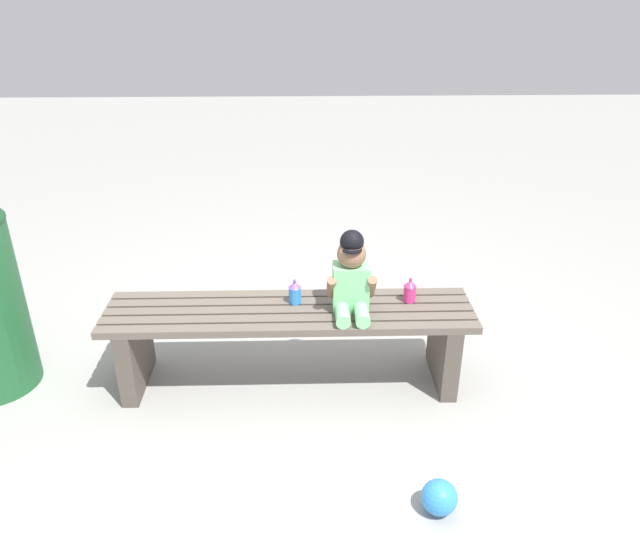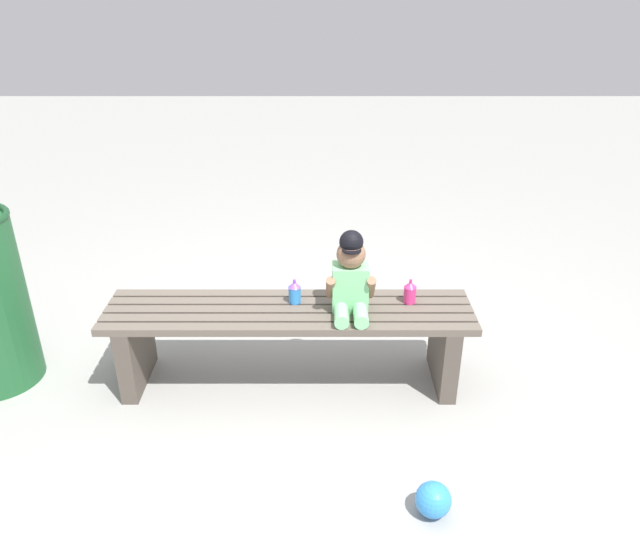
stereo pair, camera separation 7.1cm
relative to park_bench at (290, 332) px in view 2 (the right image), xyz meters
name	(u,v)px [view 2 (the right image)]	position (x,y,z in m)	size (l,w,h in m)	color
ground_plane	(291,380)	(0.00, 0.00, -0.29)	(16.00, 16.00, 0.00)	#999993
park_bench	(290,332)	(0.00, 0.00, 0.00)	(1.78, 0.40, 0.42)	#60564C
child_figure	(352,277)	(0.29, -0.02, 0.31)	(0.23, 0.27, 0.40)	#7FCC8C
sippy_cup_left	(296,292)	(0.03, 0.06, 0.19)	(0.06, 0.06, 0.12)	#338CE5
sippy_cup_right	(411,292)	(0.59, 0.06, 0.19)	(0.06, 0.06, 0.12)	#E5337F
toy_ball	(434,500)	(0.58, -0.86, -0.22)	(0.14, 0.14, 0.14)	#338CE5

